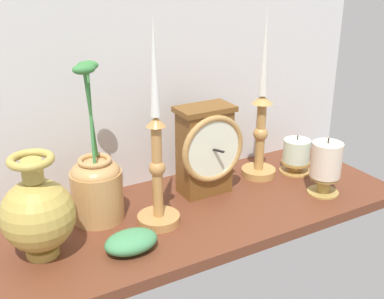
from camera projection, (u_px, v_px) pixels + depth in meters
The scene contains 10 objects.
ground_plane at pixel (183, 216), 106.13cm from camera, with size 100.00×36.00×2.40cm, color brown.
back_wall at pixel (143, 48), 108.45cm from camera, with size 120.00×2.00×65.00cm, color silver.
mantel_clock at pixel (206, 149), 109.94cm from camera, with size 15.62×10.45×20.81cm.
candlestick_tall_left at pixel (261, 124), 117.67cm from camera, with size 8.58×8.58×41.79cm.
candlestick_tall_center at pixel (157, 167), 96.28cm from camera, with size 8.83×8.83×42.38cm.
brass_vase_bulbous at pixel (38, 213), 87.15cm from camera, with size 13.47×13.47×19.89cm.
brass_vase_jar at pixel (96, 184), 99.84cm from camera, with size 10.68×10.68×33.36cm.
pillar_candle_front at pixel (296, 155), 123.27cm from camera, with size 7.99×7.99×9.85cm.
pillar_candle_near_clock at pixel (326, 165), 111.13cm from camera, with size 7.27×7.27×13.67cm.
ivy_sprig at pixel (131, 242), 90.75cm from camera, with size 10.28×7.19×3.95cm.
Camera 1 is at (-44.48, -81.74, 51.89)cm, focal length 45.47 mm.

